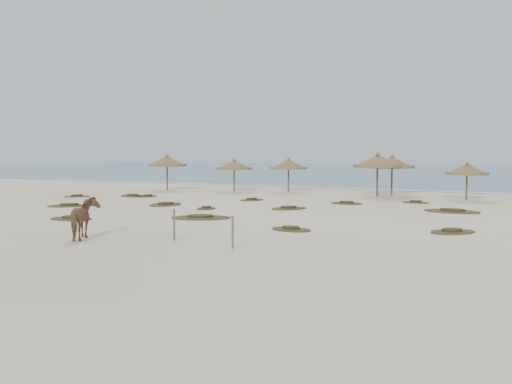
% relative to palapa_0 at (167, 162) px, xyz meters
% --- Properties ---
extents(ground, '(160.00, 160.00, 0.00)m').
position_rel_palapa_0_xyz_m(ground, '(13.16, -17.32, -2.29)').
color(ground, '#F3E0C7').
rests_on(ground, ground).
extents(ocean, '(200.00, 100.00, 0.01)m').
position_rel_palapa_0_xyz_m(ocean, '(13.16, 57.68, -2.29)').
color(ocean, '#2D5987').
rests_on(ocean, ground).
extents(foam_line, '(70.00, 0.60, 0.01)m').
position_rel_palapa_0_xyz_m(foam_line, '(13.16, 8.68, -2.29)').
color(foam_line, white).
rests_on(foam_line, ground).
extents(palapa_0, '(3.50, 3.50, 2.95)m').
position_rel_palapa_0_xyz_m(palapa_0, '(0.00, 0.00, 0.00)').
color(palapa_0, brown).
rests_on(palapa_0, ground).
extents(palapa_1, '(3.63, 3.63, 2.62)m').
position_rel_palapa_0_xyz_m(palapa_1, '(5.45, 1.29, -0.26)').
color(palapa_1, brown).
rests_on(palapa_1, ground).
extents(palapa_2, '(3.82, 3.82, 2.70)m').
position_rel_palapa_0_xyz_m(palapa_2, '(9.49, 2.59, -0.20)').
color(palapa_2, brown).
rests_on(palapa_2, ground).
extents(palapa_3, '(3.48, 3.48, 2.95)m').
position_rel_palapa_0_xyz_m(palapa_3, '(17.34, 2.96, -0.00)').
color(palapa_3, brown).
rests_on(palapa_3, ground).
extents(palapa_4, '(3.50, 3.50, 3.08)m').
position_rel_palapa_0_xyz_m(palapa_4, '(16.70, 1.51, 0.10)').
color(palapa_4, brown).
rests_on(palapa_4, ground).
extents(palapa_5, '(3.38, 3.38, 2.49)m').
position_rel_palapa_0_xyz_m(palapa_5, '(22.59, 1.09, -0.36)').
color(palapa_5, brown).
rests_on(palapa_5, ground).
extents(horse, '(1.57, 1.89, 1.46)m').
position_rel_palapa_0_xyz_m(horse, '(12.97, -22.30, -1.56)').
color(horse, brown).
rests_on(horse, ground).
extents(fence_post_near, '(0.10, 0.10, 1.08)m').
position_rel_palapa_0_xyz_m(fence_post_near, '(15.92, -21.07, -1.75)').
color(fence_post_near, '#63584A').
rests_on(fence_post_near, ground).
extents(fence_post_far, '(0.08, 0.08, 1.04)m').
position_rel_palapa_0_xyz_m(fence_post_far, '(18.51, -21.49, -1.77)').
color(fence_post_far, '#63584A').
rests_on(fence_post_far, ground).
extents(scrub_0, '(2.77, 2.80, 0.16)m').
position_rel_palapa_0_xyz_m(scrub_0, '(3.27, -13.62, -2.24)').
color(scrub_0, '#4D3D22').
rests_on(scrub_0, ground).
extents(scrub_1, '(1.97, 2.74, 0.16)m').
position_rel_palapa_0_xyz_m(scrub_1, '(7.67, -10.52, -2.24)').
color(scrub_1, '#4D3D22').
rests_on(scrub_1, ground).
extents(scrub_2, '(1.29, 1.66, 0.16)m').
position_rel_palapa_0_xyz_m(scrub_2, '(10.98, -11.36, -2.24)').
color(scrub_2, '#4D3D22').
rests_on(scrub_2, ground).
extents(scrub_3, '(2.21, 2.56, 0.16)m').
position_rel_palapa_0_xyz_m(scrub_3, '(14.91, -9.25, -2.24)').
color(scrub_3, '#4D3D22').
rests_on(scrub_3, ground).
extents(scrub_4, '(2.18, 2.26, 0.16)m').
position_rel_palapa_0_xyz_m(scrub_4, '(24.15, -14.62, -2.24)').
color(scrub_4, '#4D3D22').
rests_on(scrub_4, ground).
extents(scrub_5, '(3.22, 2.39, 0.16)m').
position_rel_palapa_0_xyz_m(scrub_5, '(22.94, -6.76, -2.24)').
color(scrub_5, '#4D3D22').
rests_on(scrub_5, ground).
extents(scrub_6, '(2.85, 2.63, 0.16)m').
position_rel_palapa_0_xyz_m(scrub_6, '(1.70, -6.30, -2.24)').
color(scrub_6, '#4D3D22').
rests_on(scrub_6, ground).
extents(scrub_7, '(2.28, 1.74, 0.16)m').
position_rel_palapa_0_xyz_m(scrub_7, '(16.67, -4.87, -2.24)').
color(scrub_7, '#4D3D22').
rests_on(scrub_7, ground).
extents(scrub_8, '(1.98, 2.06, 0.16)m').
position_rel_palapa_0_xyz_m(scrub_8, '(-1.42, -8.39, -2.24)').
color(scrub_8, '#4D3D22').
rests_on(scrub_8, ground).
extents(scrub_9, '(3.34, 2.92, 0.16)m').
position_rel_palapa_0_xyz_m(scrub_9, '(13.10, -15.12, -2.24)').
color(scrub_9, '#4D3D22').
rests_on(scrub_9, ground).
extents(scrub_10, '(1.80, 1.32, 0.16)m').
position_rel_palapa_0_xyz_m(scrub_10, '(20.16, -2.40, -2.24)').
color(scrub_10, '#4D3D22').
rests_on(scrub_10, ground).
extents(scrub_11, '(2.24, 1.60, 0.16)m').
position_rel_palapa_0_xyz_m(scrub_11, '(8.13, -18.21, -2.24)').
color(scrub_11, '#4D3D22').
rests_on(scrub_11, ground).
extents(scrub_12, '(1.90, 1.42, 0.16)m').
position_rel_palapa_0_xyz_m(scrub_12, '(18.45, -16.86, -2.24)').
color(scrub_12, '#4D3D22').
rests_on(scrub_12, ground).
extents(scrub_13, '(1.54, 2.05, 0.16)m').
position_rel_palapa_0_xyz_m(scrub_13, '(10.57, -5.35, -2.24)').
color(scrub_13, '#4D3D22').
rests_on(scrub_13, ground).
extents(scrub_14, '(1.31, 1.82, 0.16)m').
position_rel_palapa_0_xyz_m(scrub_14, '(2.84, -6.07, -2.24)').
color(scrub_14, '#4D3D22').
rests_on(scrub_14, ground).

